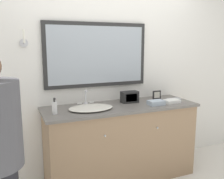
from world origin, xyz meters
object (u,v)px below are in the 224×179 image
appliance_box (130,97)px  soap_bottle (55,108)px  sink_basin (91,107)px  picture_frame (157,95)px

appliance_box → soap_bottle: bearing=-170.2°
sink_basin → soap_bottle: 0.41m
appliance_box → picture_frame: bearing=5.1°
soap_bottle → picture_frame: soap_bottle is taller
sink_basin → soap_bottle: size_ratio=2.91×
sink_basin → picture_frame: (0.97, 0.16, 0.04)m
soap_bottle → picture_frame: 1.39m
soap_bottle → picture_frame: (1.37, 0.20, -0.01)m
appliance_box → picture_frame: 0.42m
sink_basin → soap_bottle: (-0.41, -0.04, 0.05)m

